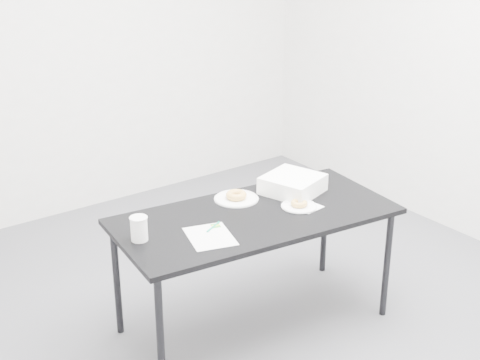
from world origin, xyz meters
TOP-DOWN VIEW (x-y plane):
  - floor at (0.00, 0.00)m, footprint 4.00×4.00m
  - wall_back at (0.00, 2.00)m, footprint 4.00×0.02m
  - wall_right at (2.00, 0.00)m, footprint 0.02×4.00m
  - table at (0.04, -0.11)m, footprint 1.60×0.89m
  - scorecard at (-0.31, -0.20)m, footprint 0.29×0.33m
  - logo_patch at (-0.22, -0.12)m, footprint 0.06×0.06m
  - pen at (-0.24, -0.12)m, footprint 0.12×0.07m
  - napkin at (0.33, -0.21)m, footprint 0.16×0.16m
  - plate_near at (0.29, -0.19)m, footprint 0.20×0.20m
  - donut_near at (0.29, -0.19)m, footprint 0.09×0.09m
  - plate_far at (0.07, 0.11)m, footprint 0.25×0.25m
  - donut_far at (0.07, 0.11)m, footprint 0.13×0.13m
  - coffee_cup at (-0.61, -0.02)m, footprint 0.08×0.08m
  - cup_lid at (0.37, 0.06)m, footprint 0.08×0.08m
  - bakery_box at (0.40, -0.00)m, footprint 0.38×0.38m

SIDE VIEW (x-z plane):
  - floor at x=0.00m, z-range 0.00..0.00m
  - table at x=0.04m, z-range 0.30..0.99m
  - scorecard at x=-0.31m, z-range 0.70..0.70m
  - napkin at x=0.33m, z-range 0.70..0.70m
  - plate_far at x=0.07m, z-range 0.70..0.71m
  - logo_patch at x=-0.22m, z-range 0.70..0.70m
  - plate_near at x=0.29m, z-range 0.70..0.71m
  - cup_lid at x=0.37m, z-range 0.70..0.71m
  - pen at x=-0.24m, z-range 0.70..0.71m
  - donut_near at x=0.29m, z-range 0.71..0.74m
  - donut_far at x=0.07m, z-range 0.71..0.74m
  - bakery_box at x=0.40m, z-range 0.70..0.80m
  - coffee_cup at x=-0.61m, z-range 0.70..0.83m
  - wall_back at x=0.00m, z-range 0.00..2.70m
  - wall_right at x=2.00m, z-range 0.00..2.70m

